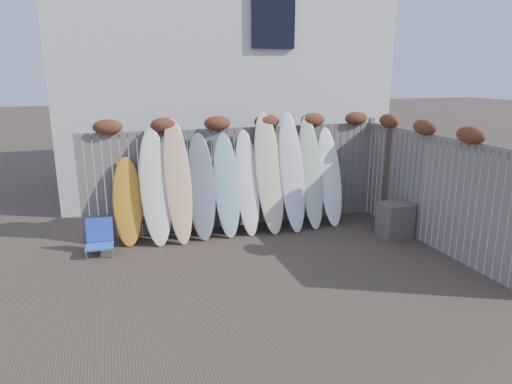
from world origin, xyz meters
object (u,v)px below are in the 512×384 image
object	(u,v)px
beach_chair	(100,238)
lattice_panel	(408,182)
surfboard_0	(127,202)
wooden_crate	(395,220)

from	to	relation	value
beach_chair	lattice_panel	bearing A→B (deg)	-5.49
lattice_panel	surfboard_0	distance (m)	5.35
beach_chair	wooden_crate	world-z (taller)	wooden_crate
surfboard_0	wooden_crate	bearing A→B (deg)	-8.77
wooden_crate	beach_chair	bearing A→B (deg)	170.81
beach_chair	lattice_panel	size ratio (longest dim) A/B	0.31
beach_chair	wooden_crate	xyz separation A→B (m)	(5.34, -0.86, 0.05)
wooden_crate	surfboard_0	xyz separation A→B (m)	(-4.83, 1.22, 0.46)
lattice_panel	beach_chair	bearing A→B (deg)	163.57
wooden_crate	lattice_panel	size ratio (longest dim) A/B	0.34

